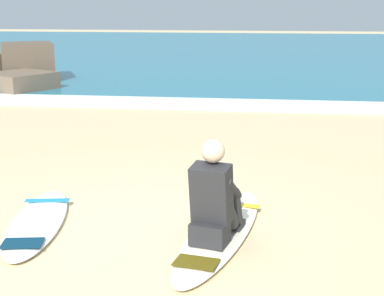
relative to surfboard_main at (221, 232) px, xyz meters
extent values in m
plane|color=#CCB584|center=(-0.88, -0.13, -0.04)|extent=(80.00, 80.00, 0.00)
cube|color=teal|center=(-0.88, 20.68, 0.01)|extent=(80.00, 28.00, 0.10)
cube|color=white|center=(-0.88, 6.98, 0.02)|extent=(80.00, 0.90, 0.11)
ellipsoid|color=#EFE5C6|center=(0.00, 0.00, 0.00)|extent=(0.96, 2.54, 0.07)
cube|color=gold|center=(0.13, 0.69, 0.04)|extent=(0.49, 0.18, 0.01)
cube|color=#4C400C|center=(-0.14, -0.78, 0.04)|extent=(0.40, 0.30, 0.01)
cube|color=#232326|center=(-0.07, -0.38, 0.14)|extent=(0.37, 0.33, 0.20)
cylinder|color=#232326|center=(-0.12, -0.18, 0.29)|extent=(0.24, 0.43, 0.43)
cylinder|color=#232326|center=(-0.09, 0.03, 0.26)|extent=(0.18, 0.28, 0.42)
cube|color=#232326|center=(-0.08, 0.10, 0.07)|extent=(0.15, 0.24, 0.05)
cylinder|color=#232326|center=(0.07, -0.22, 0.29)|extent=(0.24, 0.43, 0.43)
cylinder|color=#232326|center=(0.14, -0.03, 0.26)|extent=(0.18, 0.28, 0.42)
cube|color=#232326|center=(0.16, 0.04, 0.07)|extent=(0.15, 0.24, 0.05)
cube|color=#232326|center=(-0.06, -0.34, 0.49)|extent=(0.40, 0.37, 0.57)
sphere|color=beige|center=(-0.05, -0.31, 0.88)|extent=(0.21, 0.21, 0.21)
cylinder|color=#232326|center=(-0.16, -0.16, 0.52)|extent=(0.18, 0.41, 0.31)
cylinder|color=#232326|center=(0.11, -0.23, 0.52)|extent=(0.18, 0.41, 0.31)
ellipsoid|color=white|center=(-1.86, 0.01, 0.00)|extent=(0.86, 1.99, 0.07)
cube|color=#1E7FB7|center=(-1.95, 0.55, 0.04)|extent=(0.49, 0.18, 0.01)
cube|color=#0A2C40|center=(-1.75, -0.59, 0.04)|extent=(0.40, 0.30, 0.01)
cube|color=brown|center=(-6.08, 9.87, 0.51)|extent=(1.84, 1.93, 1.10)
cube|color=brown|center=(-5.61, 8.23, 0.22)|extent=(1.85, 1.88, 0.50)
camera|label=1|loc=(0.41, -5.20, 2.16)|focal=54.23mm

